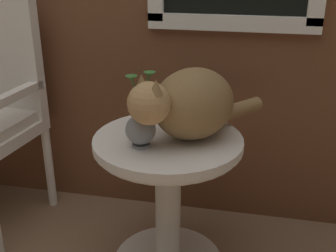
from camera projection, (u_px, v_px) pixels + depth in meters
The scene contains 3 objects.
wicker_side_table at pixel (168, 182), 1.76m from camera, with size 0.59×0.59×0.62m.
cat at pixel (190, 104), 1.62m from camera, with size 0.48×0.55×0.28m.
pewter_vase_with_ivy at pixel (141, 125), 1.57m from camera, with size 0.11×0.11×0.28m.
Camera 1 is at (0.60, -1.31, 1.31)m, focal length 45.68 mm.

